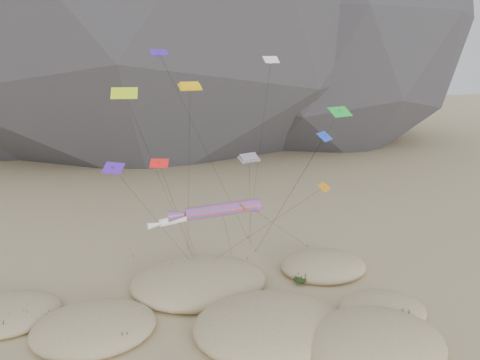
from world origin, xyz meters
name	(u,v)px	position (x,y,z in m)	size (l,w,h in m)	color
ground	(244,359)	(0.00, 0.00, 0.00)	(500.00, 500.00, 0.00)	#CCB789
dunes	(223,326)	(-0.83, 4.72, 0.71)	(49.02, 36.85, 3.99)	#CCB789
dune_grass	(229,332)	(-0.62, 3.36, 0.84)	(40.76, 28.04, 1.48)	black
kite_stakes	(218,255)	(2.61, 22.74, 0.15)	(24.64, 8.73, 0.30)	#3F2D1E
rainbow_tube_kite	(218,210)	(-0.83, 6.49, 12.27)	(10.35, 17.37, 13.31)	#FF3F1A
white_tube_kite	(180,219)	(-4.11, 9.82, 10.53)	(7.12, 11.23, 11.18)	white
orange_parafoil	(190,89)	(-2.31, 12.40, 23.42)	(2.50, 14.35, 24.21)	#E8AA0C
multi_parafoil	(249,159)	(3.82, 11.76, 15.95)	(5.65, 14.58, 16.59)	red
delta_kites	(234,134)	(2.12, 11.53, 18.84)	(27.44, 22.54, 27.29)	white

